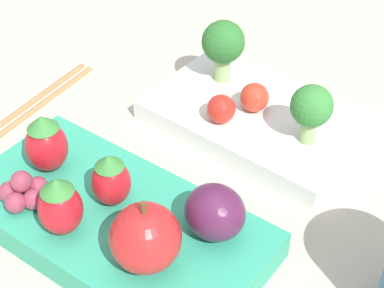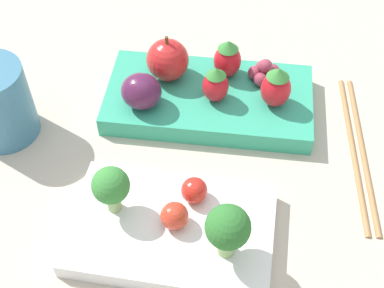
{
  "view_description": "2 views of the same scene",
  "coord_description": "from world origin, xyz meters",
  "px_view_note": "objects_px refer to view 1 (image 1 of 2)",
  "views": [
    {
      "loc": [
        0.23,
        -0.3,
        0.36
      ],
      "look_at": [
        -0.01,
        0.0,
        0.03
      ],
      "focal_mm": 60.0,
      "sensor_mm": 36.0,
      "label": 1
    },
    {
      "loc": [
        -0.07,
        0.33,
        0.44
      ],
      "look_at": [
        -0.01,
        0.0,
        0.03
      ],
      "focal_mm": 50.0,
      "sensor_mm": 36.0,
      "label": 2
    }
  ],
  "objects_px": {
    "apple": "(146,238)",
    "grape_cluster": "(23,191)",
    "bento_box_fruit": "(114,223)",
    "strawberry_0": "(60,206)",
    "cherry_tomato_0": "(221,109)",
    "strawberry_2": "(46,143)",
    "bento_box_savoury": "(257,118)",
    "broccoli_floret_0": "(223,44)",
    "cherry_tomato_1": "(254,97)",
    "chopsticks_pair": "(10,120)",
    "plum": "(215,212)",
    "strawberry_1": "(111,180)",
    "broccoli_floret_1": "(311,108)"
  },
  "relations": [
    {
      "from": "apple",
      "to": "grape_cluster",
      "type": "bearing_deg",
      "value": -172.91
    },
    {
      "from": "bento_box_fruit",
      "to": "strawberry_0",
      "type": "relative_size",
      "value": 4.91
    },
    {
      "from": "grape_cluster",
      "to": "strawberry_0",
      "type": "bearing_deg",
      "value": -1.46
    },
    {
      "from": "bento_box_fruit",
      "to": "cherry_tomato_0",
      "type": "bearing_deg",
      "value": 92.85
    },
    {
      "from": "bento_box_fruit",
      "to": "strawberry_2",
      "type": "xyz_separation_m",
      "value": [
        -0.07,
        0.0,
        0.04
      ]
    },
    {
      "from": "bento_box_savoury",
      "to": "cherry_tomato_0",
      "type": "xyz_separation_m",
      "value": [
        -0.02,
        -0.03,
        0.02
      ]
    },
    {
      "from": "broccoli_floret_0",
      "to": "cherry_tomato_1",
      "type": "bearing_deg",
      "value": -21.94
    },
    {
      "from": "strawberry_0",
      "to": "chopsticks_pair",
      "type": "distance_m",
      "value": 0.17
    },
    {
      "from": "chopsticks_pair",
      "to": "plum",
      "type": "bearing_deg",
      "value": -1.53
    },
    {
      "from": "apple",
      "to": "strawberry_1",
      "type": "xyz_separation_m",
      "value": [
        -0.06,
        0.03,
        -0.0
      ]
    },
    {
      "from": "strawberry_1",
      "to": "strawberry_2",
      "type": "height_order",
      "value": "strawberry_2"
    },
    {
      "from": "strawberry_2",
      "to": "broccoli_floret_1",
      "type": "bearing_deg",
      "value": 49.25
    },
    {
      "from": "broccoli_floret_0",
      "to": "apple",
      "type": "height_order",
      "value": "same"
    },
    {
      "from": "cherry_tomato_1",
      "to": "strawberry_2",
      "type": "relative_size",
      "value": 0.52
    },
    {
      "from": "broccoli_floret_0",
      "to": "cherry_tomato_1",
      "type": "distance_m",
      "value": 0.06
    },
    {
      "from": "bento_box_savoury",
      "to": "apple",
      "type": "distance_m",
      "value": 0.2
    },
    {
      "from": "cherry_tomato_0",
      "to": "chopsticks_pair",
      "type": "height_order",
      "value": "cherry_tomato_0"
    },
    {
      "from": "bento_box_fruit",
      "to": "broccoli_floret_0",
      "type": "bearing_deg",
      "value": 102.95
    },
    {
      "from": "strawberry_0",
      "to": "bento_box_savoury",
      "type": "bearing_deg",
      "value": 83.3
    },
    {
      "from": "bento_box_savoury",
      "to": "plum",
      "type": "relative_size",
      "value": 4.31
    },
    {
      "from": "strawberry_0",
      "to": "strawberry_1",
      "type": "height_order",
      "value": "strawberry_0"
    },
    {
      "from": "cherry_tomato_1",
      "to": "apple",
      "type": "relative_size",
      "value": 0.46
    },
    {
      "from": "cherry_tomato_0",
      "to": "chopsticks_pair",
      "type": "xyz_separation_m",
      "value": [
        -0.16,
        -0.1,
        -0.03
      ]
    },
    {
      "from": "bento_box_fruit",
      "to": "broccoli_floret_1",
      "type": "distance_m",
      "value": 0.18
    },
    {
      "from": "bento_box_fruit",
      "to": "cherry_tomato_0",
      "type": "relative_size",
      "value": 9.36
    },
    {
      "from": "bento_box_savoury",
      "to": "broccoli_floret_1",
      "type": "height_order",
      "value": "broccoli_floret_1"
    },
    {
      "from": "plum",
      "to": "grape_cluster",
      "type": "xyz_separation_m",
      "value": [
        -0.13,
        -0.06,
        -0.01
      ]
    },
    {
      "from": "strawberry_1",
      "to": "cherry_tomato_1",
      "type": "bearing_deg",
      "value": 85.15
    },
    {
      "from": "broccoli_floret_1",
      "to": "strawberry_1",
      "type": "distance_m",
      "value": 0.17
    },
    {
      "from": "apple",
      "to": "plum",
      "type": "xyz_separation_m",
      "value": [
        0.02,
        0.05,
        -0.0
      ]
    },
    {
      "from": "strawberry_2",
      "to": "chopsticks_pair",
      "type": "distance_m",
      "value": 0.11
    },
    {
      "from": "apple",
      "to": "cherry_tomato_1",
      "type": "bearing_deg",
      "value": 103.14
    },
    {
      "from": "plum",
      "to": "grape_cluster",
      "type": "height_order",
      "value": "plum"
    },
    {
      "from": "cherry_tomato_0",
      "to": "strawberry_0",
      "type": "bearing_deg",
      "value": -92.74
    },
    {
      "from": "bento_box_savoury",
      "to": "plum",
      "type": "height_order",
      "value": "plum"
    },
    {
      "from": "grape_cluster",
      "to": "chopsticks_pair",
      "type": "xyz_separation_m",
      "value": [
        -0.11,
        0.07,
        -0.03
      ]
    },
    {
      "from": "broccoli_floret_1",
      "to": "cherry_tomato_0",
      "type": "relative_size",
      "value": 2.12
    },
    {
      "from": "cherry_tomato_1",
      "to": "grape_cluster",
      "type": "xyz_separation_m",
      "value": [
        -0.06,
        -0.2,
        0.0
      ]
    },
    {
      "from": "strawberry_1",
      "to": "chopsticks_pair",
      "type": "xyz_separation_m",
      "value": [
        -0.16,
        0.03,
        -0.04
      ]
    },
    {
      "from": "bento_box_fruit",
      "to": "strawberry_1",
      "type": "relative_size",
      "value": 5.32
    },
    {
      "from": "broccoli_floret_0",
      "to": "strawberry_2",
      "type": "height_order",
      "value": "broccoli_floret_0"
    },
    {
      "from": "apple",
      "to": "chopsticks_pair",
      "type": "xyz_separation_m",
      "value": [
        -0.21,
        0.05,
        -0.04
      ]
    },
    {
      "from": "bento_box_savoury",
      "to": "strawberry_1",
      "type": "height_order",
      "value": "strawberry_1"
    },
    {
      "from": "apple",
      "to": "strawberry_1",
      "type": "relative_size",
      "value": 1.27
    },
    {
      "from": "bento_box_savoury",
      "to": "strawberry_0",
      "type": "height_order",
      "value": "strawberry_0"
    },
    {
      "from": "bento_box_fruit",
      "to": "strawberry_1",
      "type": "bearing_deg",
      "value": 131.66
    },
    {
      "from": "cherry_tomato_0",
      "to": "broccoli_floret_0",
      "type": "bearing_deg",
      "value": 125.82
    },
    {
      "from": "bento_box_fruit",
      "to": "chopsticks_pair",
      "type": "distance_m",
      "value": 0.17
    },
    {
      "from": "strawberry_1",
      "to": "grape_cluster",
      "type": "xyz_separation_m",
      "value": [
        -0.05,
        -0.04,
        -0.01
      ]
    },
    {
      "from": "broccoli_floret_1",
      "to": "cherry_tomato_0",
      "type": "height_order",
      "value": "broccoli_floret_1"
    }
  ]
}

